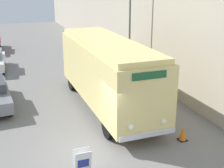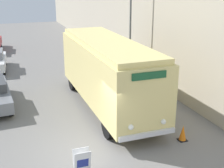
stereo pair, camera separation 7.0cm
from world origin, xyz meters
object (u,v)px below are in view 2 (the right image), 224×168
at_px(traffic_cone, 183,133).
at_px(sign_board, 82,163).
at_px(streetlamp, 131,14).
at_px(vintage_bus, 107,70).

bearing_deg(traffic_cone, sign_board, -169.19).
bearing_deg(streetlamp, sign_board, -121.88).
relative_size(sign_board, streetlamp, 0.14).
distance_m(vintage_bus, traffic_cone, 5.16).
height_order(vintage_bus, streetlamp, streetlamp).
bearing_deg(streetlamp, traffic_cone, -97.93).
bearing_deg(vintage_bus, sign_board, -117.62).
relative_size(vintage_bus, sign_board, 10.00).
bearing_deg(traffic_cone, streetlamp, 82.07).
relative_size(sign_board, traffic_cone, 1.40).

